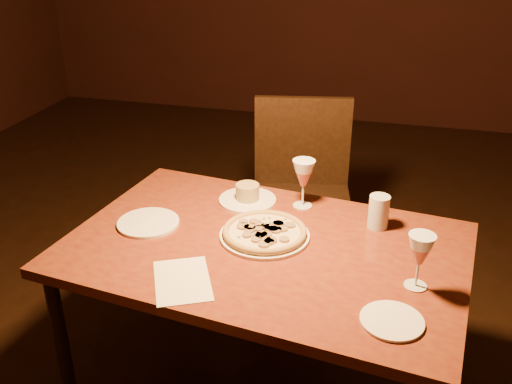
# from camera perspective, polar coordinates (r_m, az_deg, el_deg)

# --- Properties ---
(dining_table) EXTENTS (1.44, 1.03, 0.72)m
(dining_table) POSITION_cam_1_polar(r_m,az_deg,el_deg) (2.00, 0.85, -6.83)
(dining_table) COLOR brown
(dining_table) RESTS_ON floor
(chair_far) EXTENTS (0.55, 0.55, 0.97)m
(chair_far) POSITION_cam_1_polar(r_m,az_deg,el_deg) (2.75, 4.54, 0.17)
(chair_far) COLOR black
(chair_far) RESTS_ON floor
(pizza_plate) EXTENTS (0.32, 0.32, 0.03)m
(pizza_plate) POSITION_cam_1_polar(r_m,az_deg,el_deg) (2.00, 0.86, -4.05)
(pizza_plate) COLOR white
(pizza_plate) RESTS_ON dining_table
(ramekin_saucer) EXTENTS (0.23, 0.23, 0.07)m
(ramekin_saucer) POSITION_cam_1_polar(r_m,az_deg,el_deg) (2.24, -0.86, -0.39)
(ramekin_saucer) COLOR white
(ramekin_saucer) RESTS_ON dining_table
(wine_glass_far) EXTENTS (0.09, 0.09, 0.19)m
(wine_glass_far) POSITION_cam_1_polar(r_m,az_deg,el_deg) (2.18, 4.75, 0.84)
(wine_glass_far) COLOR #C15C50
(wine_glass_far) RESTS_ON dining_table
(wine_glass_right) EXTENTS (0.08, 0.08, 0.18)m
(wine_glass_right) POSITION_cam_1_polar(r_m,az_deg,el_deg) (1.78, 15.98, -6.68)
(wine_glass_right) COLOR #C15C50
(wine_glass_right) RESTS_ON dining_table
(water_tumbler) EXTENTS (0.07, 0.07, 0.12)m
(water_tumbler) POSITION_cam_1_polar(r_m,az_deg,el_deg) (2.09, 12.17, -1.95)
(water_tumbler) COLOR silver
(water_tumbler) RESTS_ON dining_table
(side_plate_left) EXTENTS (0.23, 0.23, 0.01)m
(side_plate_left) POSITION_cam_1_polar(r_m,az_deg,el_deg) (2.12, -10.72, -3.04)
(side_plate_left) COLOR white
(side_plate_left) RESTS_ON dining_table
(side_plate_near) EXTENTS (0.18, 0.18, 0.01)m
(side_plate_near) POSITION_cam_1_polar(r_m,az_deg,el_deg) (1.66, 13.44, -12.42)
(side_plate_near) COLOR white
(side_plate_near) RESTS_ON dining_table
(menu_card) EXTENTS (0.26, 0.29, 0.00)m
(menu_card) POSITION_cam_1_polar(r_m,az_deg,el_deg) (1.80, -7.38, -8.76)
(menu_card) COLOR white
(menu_card) RESTS_ON dining_table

